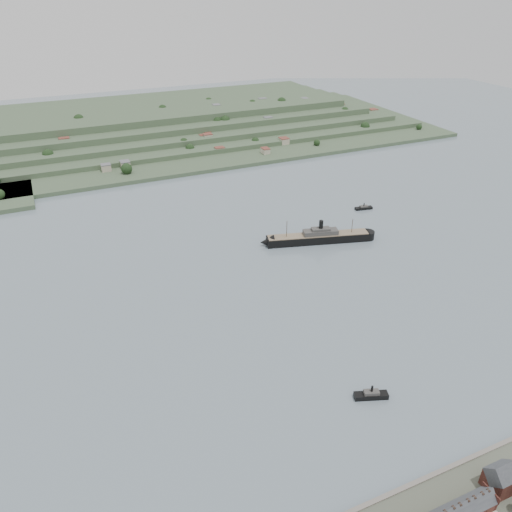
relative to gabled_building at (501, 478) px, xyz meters
name	(u,v)px	position (x,y,z in m)	size (l,w,h in m)	color
ground	(262,296)	(-27.50, 164.00, -8.19)	(1400.00, 1400.00, 0.00)	slate
gabled_building	(501,478)	(0.00, 0.00, 0.00)	(10.40, 10.18, 14.09)	#411C17
far_peninsula	(154,126)	(0.41, 557.10, 3.69)	(760.00, 309.00, 30.00)	#384E34
steamship	(315,238)	(40.99, 215.02, -4.19)	(88.51, 32.86, 21.65)	black
tugboat	(371,395)	(-15.63, 62.45, -6.37)	(17.02, 9.72, 7.43)	black
ferry_east	(364,208)	(111.24, 251.91, -6.78)	(16.09, 6.92, 5.84)	black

